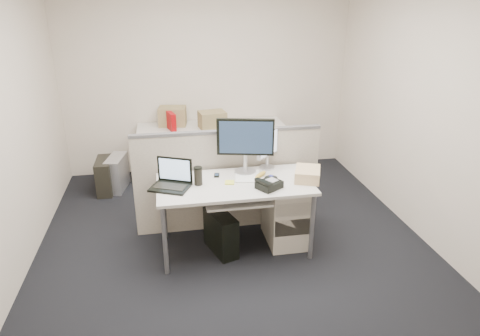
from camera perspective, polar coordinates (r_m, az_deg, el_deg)
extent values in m
cube|color=black|center=(4.51, -0.67, -10.52)|extent=(4.00, 4.50, 0.01)
cube|color=beige|center=(6.12, -4.33, 11.99)|extent=(4.00, 0.02, 2.70)
cube|color=beige|center=(1.95, 10.54, -12.17)|extent=(4.00, 0.02, 2.70)
cube|color=beige|center=(4.13, -29.37, 4.11)|extent=(0.02, 4.50, 2.70)
cube|color=beige|center=(4.69, 24.28, 6.92)|extent=(0.02, 4.50, 2.70)
cube|color=beige|center=(4.16, -0.72, -2.16)|extent=(1.50, 0.75, 0.03)
cylinder|color=slate|center=(4.00, -9.97, -9.54)|extent=(0.04, 0.04, 0.70)
cylinder|color=slate|center=(4.57, -10.11, -5.28)|extent=(0.04, 0.04, 0.70)
cylinder|color=slate|center=(4.21, 9.58, -7.76)|extent=(0.04, 0.04, 0.70)
cylinder|color=slate|center=(4.76, 7.01, -3.93)|extent=(0.04, 0.04, 0.70)
cube|color=beige|center=(4.04, -0.29, -4.43)|extent=(0.62, 0.32, 0.02)
cube|color=beige|center=(4.49, 6.17, -5.90)|extent=(0.40, 0.55, 0.65)
cube|color=#BFB29E|center=(4.63, -1.62, -1.77)|extent=(2.00, 0.06, 1.10)
cube|color=beige|center=(6.07, -3.74, 2.23)|extent=(2.00, 0.60, 0.72)
cube|color=black|center=(4.29, 0.72, 2.93)|extent=(0.61, 0.34, 0.57)
cube|color=#B7B7BC|center=(4.45, 3.67, 2.45)|extent=(0.35, 0.34, 0.40)
cube|color=black|center=(4.04, -9.39, -1.00)|extent=(0.43, 0.39, 0.26)
cylinder|color=black|center=(4.17, 4.14, -1.59)|extent=(0.15, 0.15, 0.05)
cube|color=black|center=(4.04, 3.91, -2.25)|extent=(0.28, 0.26, 0.07)
cube|color=white|center=(4.29, 0.99, -1.10)|extent=(0.29, 0.34, 0.01)
cube|color=#E1E340|center=(4.15, -1.40, -1.94)|extent=(0.11, 0.11, 0.01)
cylinder|color=black|center=(4.10, -5.60, -1.14)|extent=(0.09, 0.09, 0.17)
ellipsoid|color=gold|center=(4.29, 2.75, -0.89)|extent=(0.17, 0.17, 0.04)
cube|color=black|center=(4.32, -3.13, -0.96)|extent=(0.07, 0.10, 0.01)
cube|color=tan|center=(4.26, 8.99, -0.82)|extent=(0.33, 0.37, 0.11)
cube|color=black|center=(4.08, 0.31, -3.84)|extent=(0.43, 0.22, 0.02)
cube|color=black|center=(4.34, -2.57, -8.61)|extent=(0.31, 0.48, 0.42)
cube|color=black|center=(5.87, -17.55, -1.00)|extent=(0.19, 0.48, 0.44)
cube|color=#B7B7BC|center=(5.91, -16.05, -0.63)|extent=(0.28, 0.51, 0.45)
cube|color=#988350|center=(6.00, -8.98, 6.75)|extent=(0.40, 0.32, 0.27)
cube|color=#988350|center=(5.81, -3.71, 6.32)|extent=(0.38, 0.32, 0.25)
cube|color=#9E060A|center=(5.79, -9.18, 6.09)|extent=(0.13, 0.29, 0.26)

